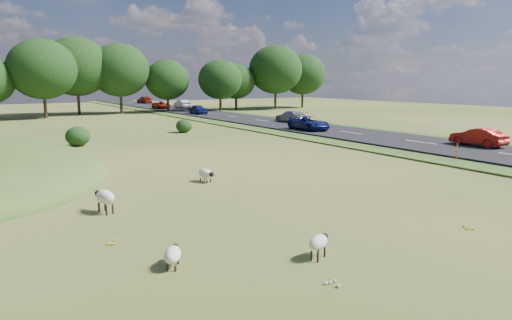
{
  "coord_description": "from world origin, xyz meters",
  "views": [
    {
      "loc": [
        -10.34,
        -16.09,
        5.08
      ],
      "look_at": [
        2.0,
        4.0,
        1.0
      ],
      "focal_mm": 32.0,
      "sensor_mm": 36.0,
      "label": 1
    }
  ],
  "objects_px": {
    "marker_post": "(457,153)",
    "car_0": "(161,105)",
    "sheep_0": "(105,197)",
    "car_2": "(291,116)",
    "sheep_3": "(319,242)",
    "sheep_1": "(206,174)",
    "car_5": "(182,104)",
    "car_7": "(198,109)",
    "car_3": "(309,123)",
    "car_4": "(478,137)",
    "car_6": "(145,100)",
    "sheep_2": "(173,254)"
  },
  "relations": [
    {
      "from": "car_0",
      "to": "car_7",
      "type": "distance_m",
      "value": 15.89
    },
    {
      "from": "car_0",
      "to": "sheep_0",
      "type": "bearing_deg",
      "value": -111.85
    },
    {
      "from": "sheep_3",
      "to": "car_6",
      "type": "bearing_deg",
      "value": 48.86
    },
    {
      "from": "car_0",
      "to": "car_5",
      "type": "height_order",
      "value": "car_5"
    },
    {
      "from": "car_3",
      "to": "car_5",
      "type": "height_order",
      "value": "car_5"
    },
    {
      "from": "sheep_2",
      "to": "sheep_1",
      "type": "bearing_deg",
      "value": 0.67
    },
    {
      "from": "sheep_3",
      "to": "car_3",
      "type": "bearing_deg",
      "value": 26.26
    },
    {
      "from": "sheep_0",
      "to": "car_2",
      "type": "xyz_separation_m",
      "value": [
        28.25,
        26.77,
        0.29
      ]
    },
    {
      "from": "car_2",
      "to": "car_5",
      "type": "distance_m",
      "value": 33.76
    },
    {
      "from": "sheep_3",
      "to": "car_5",
      "type": "xyz_separation_m",
      "value": [
        24.12,
        68.54,
        0.49
      ]
    },
    {
      "from": "sheep_3",
      "to": "car_4",
      "type": "height_order",
      "value": "car_4"
    },
    {
      "from": "car_6",
      "to": "car_0",
      "type": "bearing_deg",
      "value": 79.78
    },
    {
      "from": "sheep_3",
      "to": "car_2",
      "type": "distance_m",
      "value": 42.33
    },
    {
      "from": "car_3",
      "to": "car_5",
      "type": "distance_m",
      "value": 42.33
    },
    {
      "from": "car_3",
      "to": "car_7",
      "type": "height_order",
      "value": "car_7"
    },
    {
      "from": "car_0",
      "to": "car_5",
      "type": "xyz_separation_m",
      "value": [
        3.8,
        -0.43,
        0.08
      ]
    },
    {
      "from": "marker_post",
      "to": "sheep_1",
      "type": "bearing_deg",
      "value": 169.15
    },
    {
      "from": "sheep_2",
      "to": "sheep_3",
      "type": "height_order",
      "value": "sheep_3"
    },
    {
      "from": "marker_post",
      "to": "car_6",
      "type": "distance_m",
      "value": 82.39
    },
    {
      "from": "car_6",
      "to": "car_4",
      "type": "bearing_deg",
      "value": 90.0
    },
    {
      "from": "sheep_0",
      "to": "car_2",
      "type": "bearing_deg",
      "value": -60.01
    },
    {
      "from": "sheep_1",
      "to": "car_2",
      "type": "height_order",
      "value": "car_2"
    },
    {
      "from": "car_0",
      "to": "car_2",
      "type": "xyz_separation_m",
      "value": [
        3.8,
        -34.2,
        0.02
      ]
    },
    {
      "from": "car_6",
      "to": "car_7",
      "type": "height_order",
      "value": "car_6"
    },
    {
      "from": "sheep_1",
      "to": "sheep_2",
      "type": "distance_m",
      "value": 10.86
    },
    {
      "from": "marker_post",
      "to": "car_3",
      "type": "xyz_separation_m",
      "value": [
        2.6,
        18.47,
        0.32
      ]
    },
    {
      "from": "car_2",
      "to": "car_6",
      "type": "distance_m",
      "value": 55.28
    },
    {
      "from": "sheep_3",
      "to": "car_2",
      "type": "height_order",
      "value": "car_2"
    },
    {
      "from": "car_0",
      "to": "car_2",
      "type": "bearing_deg",
      "value": -83.66
    },
    {
      "from": "car_5",
      "to": "car_7",
      "type": "height_order",
      "value": "car_5"
    },
    {
      "from": "car_2",
      "to": "car_3",
      "type": "height_order",
      "value": "car_2"
    },
    {
      "from": "marker_post",
      "to": "sheep_1",
      "type": "xyz_separation_m",
      "value": [
        -16.09,
        3.08,
        -0.17
      ]
    },
    {
      "from": "car_0",
      "to": "car_6",
      "type": "bearing_deg",
      "value": 79.78
    },
    {
      "from": "car_0",
      "to": "car_3",
      "type": "relative_size",
      "value": 0.98
    },
    {
      "from": "car_3",
      "to": "car_5",
      "type": "bearing_deg",
      "value": 84.85
    },
    {
      "from": "car_6",
      "to": "car_7",
      "type": "relative_size",
      "value": 1.31
    },
    {
      "from": "sheep_0",
      "to": "car_6",
      "type": "relative_size",
      "value": 0.25
    },
    {
      "from": "sheep_1",
      "to": "car_2",
      "type": "bearing_deg",
      "value": 126.71
    },
    {
      "from": "car_0",
      "to": "car_3",
      "type": "xyz_separation_m",
      "value": [
        0.0,
        -42.59,
        0.02
      ]
    },
    {
      "from": "car_0",
      "to": "car_5",
      "type": "distance_m",
      "value": 3.83
    },
    {
      "from": "sheep_0",
      "to": "car_2",
      "type": "relative_size",
      "value": 0.28
    },
    {
      "from": "sheep_0",
      "to": "car_6",
      "type": "distance_m",
      "value": 86.77
    },
    {
      "from": "car_4",
      "to": "car_5",
      "type": "relative_size",
      "value": 0.92
    },
    {
      "from": "marker_post",
      "to": "car_7",
      "type": "xyz_separation_m",
      "value": [
        2.6,
        45.17,
        0.34
      ]
    },
    {
      "from": "marker_post",
      "to": "car_5",
      "type": "xyz_separation_m",
      "value": [
        6.4,
        60.62,
        0.39
      ]
    },
    {
      "from": "car_0",
      "to": "car_7",
      "type": "height_order",
      "value": "car_7"
    },
    {
      "from": "car_6",
      "to": "sheep_2",
      "type": "bearing_deg",
      "value": 72.46
    },
    {
      "from": "sheep_3",
      "to": "car_0",
      "type": "height_order",
      "value": "car_0"
    },
    {
      "from": "car_2",
      "to": "sheep_3",
      "type": "bearing_deg",
      "value": 55.26
    },
    {
      "from": "marker_post",
      "to": "car_0",
      "type": "xyz_separation_m",
      "value": [
        2.6,
        61.05,
        0.31
      ]
    }
  ]
}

